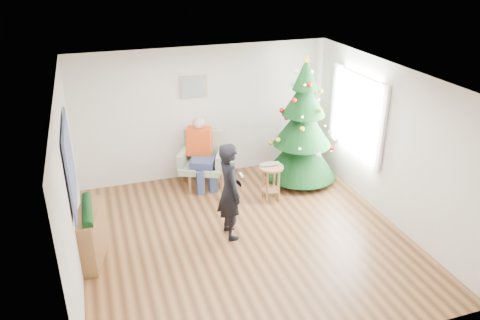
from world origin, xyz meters
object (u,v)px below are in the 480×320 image
object	(u,v)px
stool	(271,183)
standing_man	(230,191)
christmas_tree	(303,126)
armchair	(203,165)
console	(91,235)

from	to	relation	value
stool	standing_man	bearing A→B (deg)	-139.73
christmas_tree	armchair	xyz separation A→B (m)	(-1.87, 0.45, -0.75)
armchair	console	distance (m)	2.83
armchair	console	xyz separation A→B (m)	(-2.15, -1.84, 0.01)
armchair	stool	bearing A→B (deg)	-19.50
stool	console	world-z (taller)	console
armchair	christmas_tree	bearing A→B (deg)	11.43
christmas_tree	standing_man	bearing A→B (deg)	-142.86
standing_man	stool	bearing A→B (deg)	-51.71
stool	console	bearing A→B (deg)	-165.13
stool	armchair	xyz separation A→B (m)	(-1.02, 1.00, 0.05)
christmas_tree	console	world-z (taller)	christmas_tree
christmas_tree	console	bearing A→B (deg)	-160.90
armchair	console	world-z (taller)	armchair
stool	console	xyz separation A→B (m)	(-3.17, -0.84, 0.06)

